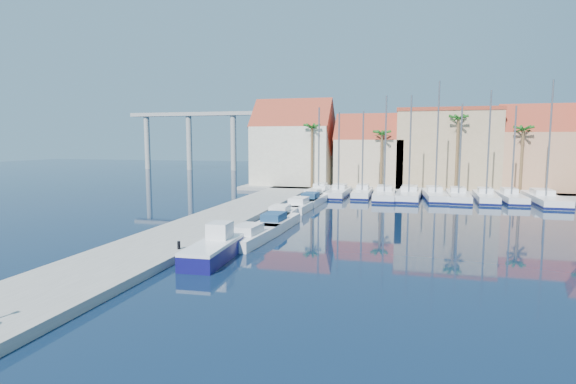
# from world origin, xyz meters

# --- Properties ---
(ground) EXTENTS (260.00, 260.00, 0.00)m
(ground) POSITION_xyz_m (0.00, 0.00, 0.00)
(ground) COLOR black
(ground) RESTS_ON ground
(quay_west) EXTENTS (6.00, 77.00, 0.50)m
(quay_west) POSITION_xyz_m (-9.00, 13.50, 0.25)
(quay_west) COLOR gray
(quay_west) RESTS_ON ground
(shore_north) EXTENTS (54.00, 16.00, 0.50)m
(shore_north) POSITION_xyz_m (10.00, 48.00, 0.25)
(shore_north) COLOR gray
(shore_north) RESTS_ON ground
(bollard) EXTENTS (0.20, 0.20, 0.51)m
(bollard) POSITION_xyz_m (-6.60, 2.77, 0.76)
(bollard) COLOR black
(bollard) RESTS_ON quay_west
(fishing_boat) EXTENTS (2.33, 6.27, 2.16)m
(fishing_boat) POSITION_xyz_m (-4.14, 2.72, 0.72)
(fishing_boat) COLOR #0F0D4F
(fishing_boat) RESTS_ON ground
(motorboat_west_0) EXTENTS (2.73, 7.04, 1.40)m
(motorboat_west_0) POSITION_xyz_m (-3.49, 7.85, 0.51)
(motorboat_west_0) COLOR white
(motorboat_west_0) RESTS_ON ground
(motorboat_west_1) EXTENTS (2.51, 7.04, 1.40)m
(motorboat_west_1) POSITION_xyz_m (-3.20, 13.39, 0.51)
(motorboat_west_1) COLOR white
(motorboat_west_1) RESTS_ON ground
(motorboat_west_2) EXTENTS (2.52, 7.05, 1.40)m
(motorboat_west_2) POSITION_xyz_m (-3.94, 17.72, 0.51)
(motorboat_west_2) COLOR white
(motorboat_west_2) RESTS_ON ground
(motorboat_west_3) EXTENTS (2.70, 7.42, 1.40)m
(motorboat_west_3) POSITION_xyz_m (-3.54, 23.89, 0.51)
(motorboat_west_3) COLOR white
(motorboat_west_3) RESTS_ON ground
(motorboat_west_4) EXTENTS (2.65, 7.35, 1.40)m
(motorboat_west_4) POSITION_xyz_m (-3.23, 28.55, 0.51)
(motorboat_west_4) COLOR white
(motorboat_west_4) RESTS_ON ground
(motorboat_west_5) EXTENTS (2.87, 7.14, 1.40)m
(motorboat_west_5) POSITION_xyz_m (-3.61, 31.92, 0.51)
(motorboat_west_5) COLOR white
(motorboat_west_5) RESTS_ON ground
(motorboat_west_6) EXTENTS (2.82, 7.22, 1.40)m
(motorboat_west_6) POSITION_xyz_m (-3.46, 37.09, 0.51)
(motorboat_west_6) COLOR white
(motorboat_west_6) RESTS_ON ground
(sailboat_0) EXTENTS (2.39, 8.67, 11.71)m
(sailboat_0) POSITION_xyz_m (-3.91, 36.86, 0.60)
(sailboat_0) COLOR white
(sailboat_0) RESTS_ON ground
(sailboat_1) EXTENTS (2.59, 9.01, 11.02)m
(sailboat_1) POSITION_xyz_m (-1.15, 36.33, 0.58)
(sailboat_1) COLOR white
(sailboat_1) RESTS_ON ground
(sailboat_2) EXTENTS (2.25, 8.39, 11.13)m
(sailboat_2) POSITION_xyz_m (1.91, 36.55, 0.59)
(sailboat_2) COLOR white
(sailboat_2) RESTS_ON ground
(sailboat_3) EXTENTS (2.82, 10.11, 12.93)m
(sailboat_3) POSITION_xyz_m (4.79, 35.61, 0.59)
(sailboat_3) COLOR white
(sailboat_3) RESTS_ON ground
(sailboat_4) EXTENTS (3.62, 10.96, 12.94)m
(sailboat_4) POSITION_xyz_m (7.84, 36.19, 0.58)
(sailboat_4) COLOR white
(sailboat_4) RESTS_ON ground
(sailboat_5) EXTENTS (3.10, 9.66, 14.58)m
(sailboat_5) POSITION_xyz_m (10.98, 36.29, 0.62)
(sailboat_5) COLOR white
(sailboat_5) RESTS_ON ground
(sailboat_6) EXTENTS (2.85, 9.59, 11.79)m
(sailboat_6) POSITION_xyz_m (13.72, 36.00, 0.58)
(sailboat_6) COLOR white
(sailboat_6) RESTS_ON ground
(sailboat_7) EXTENTS (2.73, 8.96, 13.29)m
(sailboat_7) POSITION_xyz_m (16.87, 36.01, 0.62)
(sailboat_7) COLOR white
(sailboat_7) RESTS_ON ground
(sailboat_8) EXTENTS (2.47, 8.83, 11.46)m
(sailboat_8) POSITION_xyz_m (19.71, 36.39, 0.59)
(sailboat_8) COLOR white
(sailboat_8) RESTS_ON ground
(sailboat_9) EXTENTS (3.16, 11.37, 14.27)m
(sailboat_9) POSITION_xyz_m (23.26, 35.84, 0.59)
(sailboat_9) COLOR white
(sailboat_9) RESTS_ON ground
(building_0) EXTENTS (12.30, 9.00, 13.50)m
(building_0) POSITION_xyz_m (-10.00, 47.00, 6.52)
(building_0) COLOR beige
(building_0) RESTS_ON shore_north
(building_1) EXTENTS (10.30, 8.00, 11.00)m
(building_1) POSITION_xyz_m (2.00, 47.00, 5.30)
(building_1) COLOR tan
(building_1) RESTS_ON shore_north
(building_2) EXTENTS (14.20, 10.20, 11.50)m
(building_2) POSITION_xyz_m (13.00, 48.00, 6.26)
(building_2) COLOR tan
(building_2) RESTS_ON shore_north
(building_3) EXTENTS (10.30, 8.00, 12.00)m
(building_3) POSITION_xyz_m (25.00, 47.00, 5.86)
(building_3) COLOR tan
(building_3) RESTS_ON shore_north
(palm_0) EXTENTS (2.60, 2.60, 10.15)m
(palm_0) POSITION_xyz_m (-6.00, 42.00, 9.08)
(palm_0) COLOR brown
(palm_0) RESTS_ON shore_north
(palm_1) EXTENTS (2.60, 2.60, 9.15)m
(palm_1) POSITION_xyz_m (4.00, 42.00, 8.14)
(palm_1) COLOR brown
(palm_1) RESTS_ON shore_north
(palm_2) EXTENTS (2.60, 2.60, 11.15)m
(palm_2) POSITION_xyz_m (14.00, 42.00, 10.02)
(palm_2) COLOR brown
(palm_2) RESTS_ON shore_north
(palm_3) EXTENTS (2.60, 2.60, 9.65)m
(palm_3) POSITION_xyz_m (22.00, 42.00, 8.61)
(palm_3) COLOR brown
(palm_3) RESTS_ON shore_north
(viaduct) EXTENTS (48.00, 2.20, 14.45)m
(viaduct) POSITION_xyz_m (-39.07, 82.00, 10.25)
(viaduct) COLOR #9E9E99
(viaduct) RESTS_ON ground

